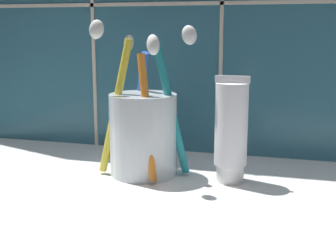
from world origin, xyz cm
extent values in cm
cube|color=white|center=(0.00, 0.00, 1.00)|extent=(74.72, 35.67, 2.00)
cube|color=beige|center=(0.00, 17.24, 22.63)|extent=(84.72, 0.24, 0.50)
cylinder|color=silver|center=(-5.36, 5.59, 6.88)|extent=(8.05, 8.05, 9.76)
cylinder|color=teal|center=(-1.95, 5.90, 9.96)|extent=(4.44, 1.92, 15.32)
ellipsoid|color=white|center=(-0.02, 6.37, 18.59)|extent=(2.39, 1.77, 2.52)
cylinder|color=blue|center=(-7.45, 9.79, 9.44)|extent=(4.93, 5.99, 14.44)
ellipsoid|color=white|center=(-9.57, 12.52, 17.50)|extent=(2.51, 2.71, 2.69)
cylinder|color=yellow|center=(-8.48, 4.70, 10.28)|extent=(4.43, 2.01, 15.95)
ellipsoid|color=white|center=(-10.38, 4.19, 19.23)|extent=(2.39, 1.81, 2.51)
cylinder|color=orange|center=(-4.07, 3.17, 9.47)|extent=(3.29, 3.40, 14.33)
ellipsoid|color=white|center=(-2.90, 1.94, 17.62)|extent=(2.39, 2.42, 2.50)
cylinder|color=white|center=(5.14, 5.59, 3.03)|extent=(3.17, 3.17, 2.05)
cylinder|color=white|center=(5.14, 5.59, 8.73)|extent=(3.73, 3.73, 9.35)
cube|color=silver|center=(5.14, 5.59, 13.81)|extent=(3.91, 0.36, 0.80)
camera|label=1|loc=(12.26, -46.07, 19.28)|focal=50.00mm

